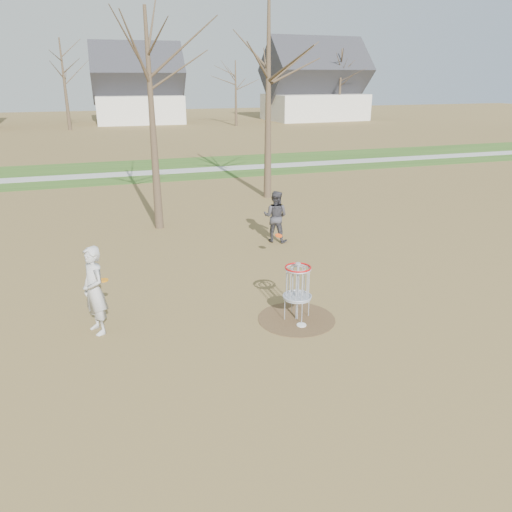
{
  "coord_description": "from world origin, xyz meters",
  "views": [
    {
      "loc": [
        -4.13,
        -9.6,
        5.31
      ],
      "look_at": [
        -0.5,
        1.5,
        1.1
      ],
      "focal_mm": 35.0,
      "sensor_mm": 36.0,
      "label": 1
    }
  ],
  "objects_px": {
    "player_throwing": "(275,216)",
    "player_standing": "(94,291)",
    "disc_golf_basket": "(298,283)",
    "disc_grounded": "(301,325)"
  },
  "relations": [
    {
      "from": "player_standing",
      "to": "disc_golf_basket",
      "type": "height_order",
      "value": "player_standing"
    },
    {
      "from": "player_throwing",
      "to": "disc_golf_basket",
      "type": "distance_m",
      "value": 5.83
    },
    {
      "from": "player_throwing",
      "to": "disc_grounded",
      "type": "bearing_deg",
      "value": 110.88
    },
    {
      "from": "disc_golf_basket",
      "to": "player_standing",
      "type": "bearing_deg",
      "value": 169.66
    },
    {
      "from": "player_throwing",
      "to": "disc_golf_basket",
      "type": "relative_size",
      "value": 1.29
    },
    {
      "from": "player_throwing",
      "to": "disc_grounded",
      "type": "distance_m",
      "value": 6.23
    },
    {
      "from": "disc_grounded",
      "to": "disc_golf_basket",
      "type": "distance_m",
      "value": 0.96
    },
    {
      "from": "player_throwing",
      "to": "disc_grounded",
      "type": "height_order",
      "value": "player_throwing"
    },
    {
      "from": "player_throwing",
      "to": "player_standing",
      "type": "bearing_deg",
      "value": 74.71
    },
    {
      "from": "player_standing",
      "to": "player_throwing",
      "type": "bearing_deg",
      "value": 105.62
    }
  ]
}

